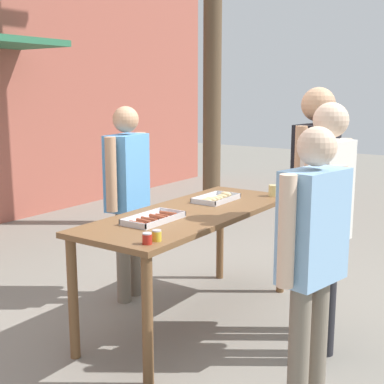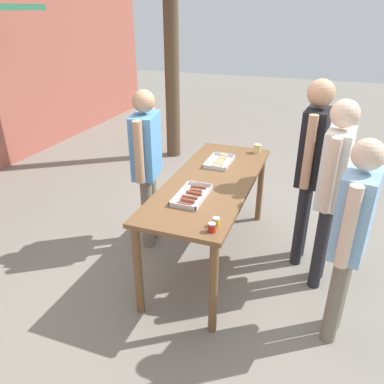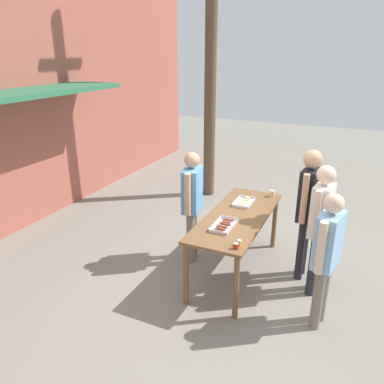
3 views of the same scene
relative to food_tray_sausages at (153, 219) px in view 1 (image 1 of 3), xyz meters
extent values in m
plane|color=gray|center=(0.42, -0.05, -0.92)|extent=(24.00, 24.00, 0.00)
cube|color=brown|center=(0.42, -0.05, -0.03)|extent=(2.05, 0.78, 0.04)
cylinder|color=brown|center=(-0.54, -0.37, -0.49)|extent=(0.07, 0.07, 0.86)
cylinder|color=brown|center=(1.38, -0.37, -0.49)|extent=(0.07, 0.07, 0.86)
cylinder|color=brown|center=(-0.54, 0.28, -0.49)|extent=(0.07, 0.07, 0.86)
cylinder|color=brown|center=(1.38, 0.28, -0.49)|extent=(0.07, 0.07, 0.86)
cube|color=silver|center=(0.00, 0.00, -0.01)|extent=(0.47, 0.24, 0.01)
cube|color=silver|center=(0.00, -0.12, 0.01)|extent=(0.47, 0.01, 0.03)
cube|color=silver|center=(0.00, 0.12, 0.01)|extent=(0.47, 0.01, 0.03)
cube|color=silver|center=(-0.23, 0.00, 0.01)|extent=(0.01, 0.24, 0.03)
cube|color=silver|center=(0.23, 0.00, 0.01)|extent=(0.01, 0.24, 0.03)
cylinder|color=brown|center=(-0.18, 0.00, 0.01)|extent=(0.03, 0.13, 0.03)
cylinder|color=brown|center=(-0.11, 0.00, 0.01)|extent=(0.04, 0.13, 0.03)
cylinder|color=brown|center=(-0.04, 0.01, 0.01)|extent=(0.03, 0.14, 0.02)
cylinder|color=brown|center=(0.04, -0.01, 0.01)|extent=(0.04, 0.15, 0.03)
cylinder|color=brown|center=(0.11, 0.00, 0.01)|extent=(0.03, 0.11, 0.02)
cylinder|color=brown|center=(0.18, 0.00, 0.01)|extent=(0.03, 0.14, 0.03)
cube|color=silver|center=(0.86, 0.00, -0.01)|extent=(0.42, 0.24, 0.01)
cube|color=silver|center=(0.86, -0.12, 0.01)|extent=(0.42, 0.01, 0.03)
cube|color=silver|center=(0.86, 0.12, 0.01)|extent=(0.42, 0.01, 0.03)
cube|color=silver|center=(0.65, 0.00, 0.01)|extent=(0.01, 0.24, 0.03)
cube|color=silver|center=(1.06, 0.00, 0.01)|extent=(0.01, 0.24, 0.03)
ellipsoid|color=#D6B77F|center=(0.70, 0.00, 0.01)|extent=(0.06, 0.10, 0.04)
ellipsoid|color=#D6B77F|center=(0.76, -0.01, 0.01)|extent=(0.07, 0.12, 0.04)
ellipsoid|color=#D6B77F|center=(0.82, -0.01, 0.01)|extent=(0.06, 0.10, 0.04)
ellipsoid|color=#D6B77F|center=(0.89, -0.01, 0.01)|extent=(0.05, 0.09, 0.03)
ellipsoid|color=#D6B77F|center=(0.95, 0.00, 0.01)|extent=(0.06, 0.10, 0.03)
ellipsoid|color=#D6B77F|center=(1.01, 0.00, 0.02)|extent=(0.06, 0.11, 0.04)
cylinder|color=#B22319|center=(-0.48, -0.33, 0.02)|extent=(0.06, 0.06, 0.06)
cylinder|color=#B2B2B7|center=(-0.48, -0.33, 0.05)|extent=(0.06, 0.06, 0.01)
cylinder|color=gold|center=(-0.39, -0.33, 0.02)|extent=(0.06, 0.06, 0.06)
cylinder|color=#B2B2B7|center=(-0.39, -0.33, 0.05)|extent=(0.06, 0.06, 0.01)
cylinder|color=#DBC67A|center=(1.31, -0.31, 0.04)|extent=(0.09, 0.09, 0.10)
cylinder|color=#756B5B|center=(0.40, 0.66, -0.51)|extent=(0.12, 0.12, 0.81)
cylinder|color=#756B5B|center=(0.58, 0.69, -0.51)|extent=(0.12, 0.12, 0.81)
cube|color=#5193D1|center=(0.49, 0.67, 0.22)|extent=(0.44, 0.30, 0.64)
sphere|color=tan|center=(0.49, 0.67, 0.67)|extent=(0.22, 0.22, 0.22)
cylinder|color=tan|center=(0.25, 0.63, 0.23)|extent=(0.09, 0.09, 0.61)
cylinder|color=tan|center=(0.74, 0.72, 0.23)|extent=(0.09, 0.09, 0.61)
cylinder|color=#756B5B|center=(-0.13, -1.30, -0.52)|extent=(0.12, 0.12, 0.79)
cylinder|color=#756B5B|center=(-0.31, -1.27, -0.52)|extent=(0.12, 0.12, 0.79)
cube|color=#84B2DB|center=(-0.22, -1.28, 0.18)|extent=(0.43, 0.30, 0.62)
sphere|color=beige|center=(-0.22, -1.28, 0.62)|extent=(0.21, 0.21, 0.21)
cylinder|color=beige|center=(0.02, -1.33, 0.20)|extent=(0.09, 0.09, 0.59)
cylinder|color=beige|center=(-0.46, -1.23, 0.20)|extent=(0.09, 0.09, 0.59)
cylinder|color=#232328|center=(0.79, -0.93, -0.47)|extent=(0.11, 0.11, 0.89)
cylinder|color=#232328|center=(0.63, -0.91, -0.47)|extent=(0.11, 0.11, 0.89)
cube|color=black|center=(0.71, -0.92, 0.32)|extent=(0.39, 0.24, 0.70)
sphere|color=tan|center=(0.71, -0.92, 0.81)|extent=(0.24, 0.24, 0.24)
cylinder|color=tan|center=(0.94, -0.95, 0.34)|extent=(0.08, 0.08, 0.67)
cylinder|color=tan|center=(0.49, -0.90, 0.34)|extent=(0.08, 0.08, 0.67)
cylinder|color=#232328|center=(0.49, -1.14, -0.50)|extent=(0.11, 0.11, 0.84)
cylinder|color=#232328|center=(0.32, -1.12, -0.50)|extent=(0.11, 0.11, 0.84)
cube|color=silver|center=(0.40, -1.13, 0.26)|extent=(0.39, 0.25, 0.67)
sphere|color=beige|center=(0.40, -1.13, 0.72)|extent=(0.23, 0.23, 0.23)
cylinder|color=beige|center=(0.63, -1.16, 0.27)|extent=(0.08, 0.08, 0.63)
cylinder|color=beige|center=(0.18, -1.10, 0.27)|extent=(0.08, 0.08, 0.63)
camera|label=1|loc=(-2.92, -2.32, 0.92)|focal=50.00mm
camera|label=2|loc=(-2.73, -0.99, 1.46)|focal=35.00mm
camera|label=3|loc=(-4.10, -1.45, 2.12)|focal=35.00mm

